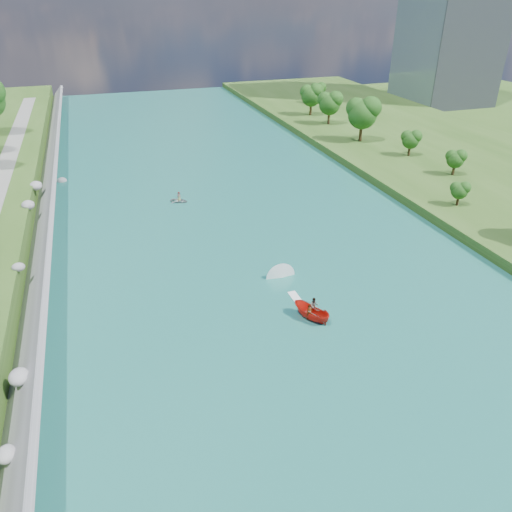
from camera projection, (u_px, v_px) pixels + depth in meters
name	position (u px, v px, depth m)	size (l,w,h in m)	color
ground	(320.00, 350.00, 47.47)	(260.00, 260.00, 0.00)	#2D5119
river_water	(255.00, 255.00, 64.16)	(55.00, 240.00, 0.10)	#185E52
riprap_bank	(37.00, 276.00, 55.95)	(5.40, 236.00, 4.81)	slate
motorboat	(306.00, 306.00, 52.55)	(3.60, 19.05, 2.13)	red
raft	(179.00, 200.00, 79.62)	(3.52, 3.32, 1.70)	#92959A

